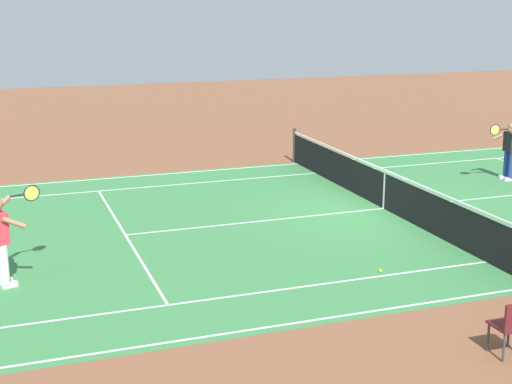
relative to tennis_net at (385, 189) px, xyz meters
name	(u,v)px	position (x,y,z in m)	size (l,w,h in m)	color
ground_plane	(384,209)	(0.00, 0.00, -0.49)	(60.00, 60.00, 0.00)	brown
court_slab	(384,208)	(0.00, 0.00, -0.49)	(24.20, 11.40, 0.00)	#387A42
court_line_markings	(384,208)	(0.00, 0.00, -0.49)	(23.85, 11.05, 0.01)	white
tennis_net	(385,189)	(0.00, 0.00, 0.00)	(0.10, 11.70, 1.08)	#2D2D33
tennis_player_near	(1,237)	(8.96, 2.25, 0.44)	(0.95, 0.89, 1.70)	white
tennis_player_far	(509,148)	(-4.82, -1.52, 0.44)	(1.08, 0.78, 1.70)	navy
tennis_ball	(380,271)	(2.25, 3.92, -0.46)	(0.07, 0.07, 0.07)	#CCE01E
spectator_chair_6	(512,324)	(2.18, 7.61, 0.03)	(0.44, 0.44, 0.88)	#38383D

